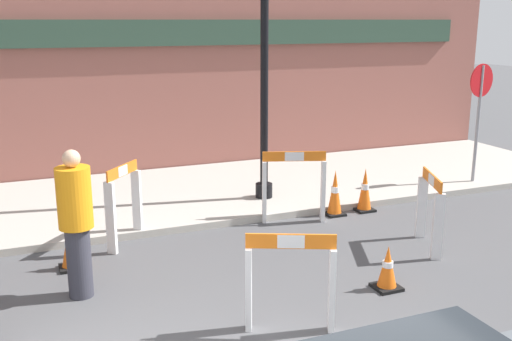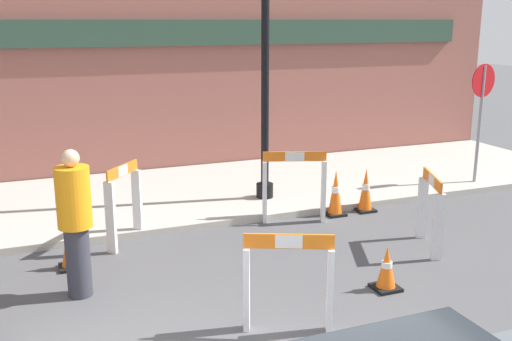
{
  "view_description": "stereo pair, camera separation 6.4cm",
  "coord_description": "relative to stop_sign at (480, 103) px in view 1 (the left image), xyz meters",
  "views": [
    {
      "loc": [
        -1.57,
        -3.6,
        3.05
      ],
      "look_at": [
        1.5,
        3.91,
        1.0
      ],
      "focal_mm": 42.0,
      "sensor_mm": 36.0,
      "label": 1
    },
    {
      "loc": [
        -1.51,
        -3.62,
        3.05
      ],
      "look_at": [
        1.5,
        3.91,
        1.0
      ],
      "focal_mm": 42.0,
      "sensor_mm": 36.0,
      "label": 2
    }
  ],
  "objects": [
    {
      "name": "traffic_cone_0",
      "position": [
        -2.68,
        -0.5,
        -1.22
      ],
      "size": [
        0.3,
        0.3,
        0.72
      ],
      "color": "black",
      "rests_on": "ground_plane"
    },
    {
      "name": "stop_sign",
      "position": [
        0.0,
        0.0,
        0.0
      ],
      "size": [
        0.59,
        0.12,
        2.18
      ],
      "rotation": [
        0.0,
        0.0,
        3.31
      ],
      "color": "gray",
      "rests_on": "sidewalk_slab"
    },
    {
      "name": "barricade_3",
      "position": [
        -5.48,
        -3.56,
        -1.01
      ],
      "size": [
        0.86,
        0.49,
        1.03
      ],
      "rotation": [
        0.0,
        0.0,
        12.14
      ],
      "color": "white",
      "rests_on": "ground_plane"
    },
    {
      "name": "traffic_cone_1",
      "position": [
        -4.03,
        -3.12,
        -1.32
      ],
      "size": [
        0.3,
        0.3,
        0.53
      ],
      "color": "black",
      "rests_on": "ground_plane"
    },
    {
      "name": "traffic_cone_2",
      "position": [
        -7.37,
        -1.13,
        -1.3
      ],
      "size": [
        0.3,
        0.3,
        0.56
      ],
      "color": "black",
      "rests_on": "ground_plane"
    },
    {
      "name": "barricade_0",
      "position": [
        -2.76,
        -2.24,
        -1.0
      ],
      "size": [
        0.47,
        0.87,
        1.04
      ],
      "rotation": [
        0.0,
        0.0,
        7.45
      ],
      "color": "white",
      "rests_on": "ground_plane"
    },
    {
      "name": "person_worker",
      "position": [
        -7.34,
        -1.96,
        -0.66
      ],
      "size": [
        0.44,
        0.44,
        1.7
      ],
      "rotation": [
        0.0,
        0.0,
        0.18
      ],
      "color": "#33333D",
      "rests_on": "ground_plane"
    },
    {
      "name": "traffic_cone_3",
      "position": [
        -3.24,
        -0.5,
        -1.21
      ],
      "size": [
        0.3,
        0.3,
        0.74
      ],
      "color": "black",
      "rests_on": "ground_plane"
    },
    {
      "name": "storefront_facade",
      "position": [
        -6.3,
        3.26,
        1.18
      ],
      "size": [
        18.0,
        0.22,
        5.5
      ],
      "color": "#93564C",
      "rests_on": "ground_plane"
    },
    {
      "name": "sidewalk_slab",
      "position": [
        -6.3,
        1.4,
        -1.52
      ],
      "size": [
        18.0,
        3.59,
        0.11
      ],
      "color": "#ADA89E",
      "rests_on": "ground_plane"
    },
    {
      "name": "barricade_2",
      "position": [
        -6.58,
        -0.55,
        -0.97
      ],
      "size": [
        0.59,
        0.65,
        1.14
      ],
      "rotation": [
        0.0,
        0.0,
        10.28
      ],
      "color": "white",
      "rests_on": "ground_plane"
    },
    {
      "name": "barricade_1",
      "position": [
        -3.99,
        -0.55,
        -0.96
      ],
      "size": [
        0.96,
        0.44,
        1.12
      ],
      "rotation": [
        0.0,
        0.0,
        9.09
      ],
      "color": "white",
      "rests_on": "ground_plane"
    }
  ]
}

